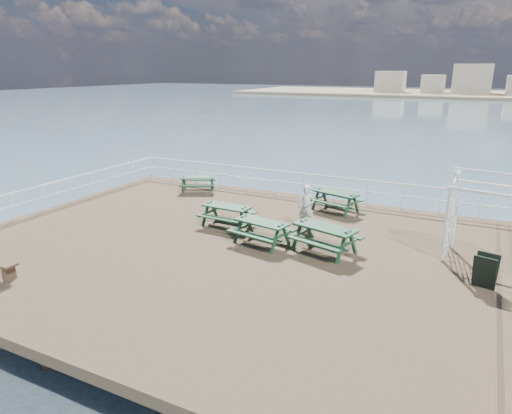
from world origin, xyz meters
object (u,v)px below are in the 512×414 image
object	(u,v)px
picnic_table_d	(227,211)
picnic_table_a	(198,181)
picnic_table_c	(262,227)
picnic_table_e	(325,233)
trellis_arbor	(488,223)
person	(306,208)
picnic_table_b	(336,197)

from	to	relation	value
picnic_table_d	picnic_table_a	bearing A→B (deg)	137.59
picnic_table_a	picnic_table_c	size ratio (longest dim) A/B	0.98
picnic_table_e	picnic_table_a	bearing A→B (deg)	165.23
picnic_table_a	picnic_table_e	size ratio (longest dim) A/B	0.87
trellis_arbor	person	xyz separation A→B (m)	(-5.88, 0.39, -0.43)
picnic_table_e	picnic_table_b	bearing A→B (deg)	117.93
person	trellis_arbor	bearing A→B (deg)	-2.65
picnic_table_b	picnic_table_e	world-z (taller)	picnic_table_e
picnic_table_b	picnic_table_d	distance (m)	4.78
picnic_table_b	trellis_arbor	distance (m)	6.43
picnic_table_b	picnic_table_c	distance (m)	4.83
picnic_table_c	trellis_arbor	xyz separation A→B (m)	(6.71, 1.61, 0.68)
picnic_table_e	picnic_table_d	bearing A→B (deg)	-176.12
picnic_table_a	picnic_table_b	size ratio (longest dim) A/B	0.93
picnic_table_a	picnic_table_d	size ratio (longest dim) A/B	1.10
picnic_table_b	trellis_arbor	world-z (taller)	trellis_arbor
picnic_table_a	person	size ratio (longest dim) A/B	1.24
picnic_table_d	trellis_arbor	size ratio (longest dim) A/B	0.66
picnic_table_a	picnic_table_d	distance (m)	5.29
picnic_table_c	picnic_table_e	xyz separation A→B (m)	(2.12, 0.24, 0.05)
picnic_table_b	picnic_table_c	xyz separation A→B (m)	(-1.11, -4.70, -0.00)
picnic_table_a	picnic_table_c	xyz separation A→B (m)	(5.74, -4.77, 0.06)
person	picnic_table_a	bearing A→B (deg)	158.23
picnic_table_d	person	world-z (taller)	person
picnic_table_c	person	bearing A→B (deg)	78.15
picnic_table_b	person	distance (m)	2.73
picnic_table_b	person	size ratio (longest dim) A/B	1.33
person	picnic_table_d	bearing A→B (deg)	-160.36
picnic_table_b	trellis_arbor	bearing A→B (deg)	-12.58
picnic_table_c	trellis_arbor	size ratio (longest dim) A/B	0.74
picnic_table_d	picnic_table_e	bearing A→B (deg)	-9.11
trellis_arbor	picnic_table_b	bearing A→B (deg)	161.27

